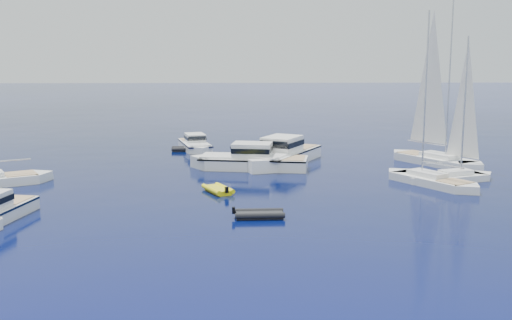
{
  "coord_description": "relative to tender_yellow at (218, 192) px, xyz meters",
  "views": [
    {
      "loc": [
        3.91,
        -24.19,
        10.79
      ],
      "look_at": [
        5.26,
        25.67,
        2.2
      ],
      "focal_mm": 44.06,
      "sensor_mm": 36.0,
      "label": 1
    }
  ],
  "objects": [
    {
      "name": "motor_cruiser_centre",
      "position": [
        2.64,
        10.01,
        0.0
      ],
      "size": [
        12.34,
        5.49,
        3.13
      ],
      "primitive_type": null,
      "rotation": [
        0.0,
        0.0,
        1.41
      ],
      "color": "white",
      "rests_on": "ground"
    },
    {
      "name": "motor_cruiser_distant",
      "position": [
        5.74,
        12.6,
        0.0
      ],
      "size": [
        9.65,
        13.3,
        3.4
      ],
      "primitive_type": null,
      "rotation": [
        0.0,
        0.0,
        2.65
      ],
      "color": "white",
      "rests_on": "ground"
    },
    {
      "name": "motor_cruiser_horizon",
      "position": [
        -3.23,
        21.75,
        0.0
      ],
      "size": [
        4.79,
        9.15,
        2.3
      ],
      "primitive_type": null,
      "rotation": [
        0.0,
        0.0,
        3.39
      ],
      "color": "white",
      "rests_on": "ground"
    },
    {
      "name": "tender_yellow",
      "position": [
        0.0,
        0.0,
        0.0
      ],
      "size": [
        3.04,
        3.7,
        0.95
      ],
      "primitive_type": null,
      "rotation": [
        0.0,
        0.0,
        0.45
      ],
      "color": "yellow",
      "rests_on": "ground"
    },
    {
      "name": "sailboat_centre",
      "position": [
        19.66,
        3.66,
        0.0
      ],
      "size": [
        8.8,
        4.92,
        12.56
      ],
      "primitive_type": null,
      "rotation": [
        0.0,
        0.0,
        5.05
      ],
      "color": "white",
      "rests_on": "ground"
    },
    {
      "name": "tender_grey_far",
      "position": [
        -4.24,
        20.96,
        0.0
      ],
      "size": [
        3.42,
        2.1,
        0.95
      ],
      "primitive_type": null,
      "rotation": [
        0.0,
        0.0,
        1.65
      ],
      "color": "black",
      "rests_on": "ground"
    },
    {
      "name": "sailboat_mid_r",
      "position": [
        17.46,
        2.38,
        0.0
      ],
      "size": [
        7.46,
        9.84,
        14.66
      ],
      "primitive_type": null,
      "rotation": [
        0.0,
        0.0,
        0.56
      ],
      "color": "white",
      "rests_on": "ground"
    },
    {
      "name": "tender_grey_near",
      "position": [
        2.99,
        -7.65,
        0.0
      ],
      "size": [
        3.49,
        2.02,
        0.95
      ],
      "primitive_type": null,
      "rotation": [
        0.0,
        0.0,
        4.75
      ],
      "color": "black",
      "rests_on": "ground"
    },
    {
      "name": "sailboat_sails_r",
      "position": [
        20.81,
        11.89,
        0.0
      ],
      "size": [
        8.68,
        11.3,
        16.89
      ],
      "primitive_type": null,
      "rotation": [
        0.0,
        0.0,
        3.71
      ],
      "color": "white",
      "rests_on": "ground"
    }
  ]
}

